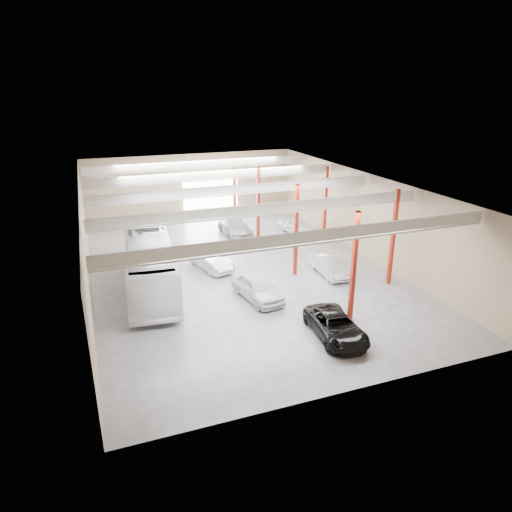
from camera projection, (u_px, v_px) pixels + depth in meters
depot_shell at (239, 208)px, 34.42m from camera, size 22.12×32.12×7.06m
coach_bus at (149, 261)px, 32.47m from camera, size 4.39×13.81×3.78m
black_sedan at (336, 326)px, 26.09m from camera, size 2.80×5.31×1.42m
car_row_a at (257, 287)px, 30.83m from camera, size 2.69×5.12×1.66m
car_row_b at (210, 258)px, 36.07m from camera, size 2.92×5.25×1.64m
car_row_c at (235, 227)px, 44.13m from camera, size 2.32×5.64×1.63m
car_right_near at (329, 265)px, 34.93m from camera, size 1.84×4.68×1.52m
car_right_far at (295, 226)px, 44.78m from camera, size 2.72×4.48×1.43m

